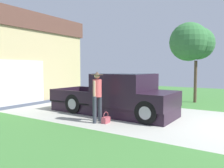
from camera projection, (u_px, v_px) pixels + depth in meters
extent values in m
cube|color=#B2B3A6|center=(115.00, 113.00, 9.37)|extent=(5.20, 9.00, 0.06)
cube|color=#43803A|center=(176.00, 94.00, 16.57)|extent=(12.00, 9.00, 0.06)
cube|color=black|center=(111.00, 108.00, 9.24)|extent=(1.91, 5.32, 0.42)
cube|color=black|center=(125.00, 89.00, 8.82)|extent=(2.01, 2.10, 1.24)
cube|color=#1E2833|center=(125.00, 80.00, 8.80)|extent=(1.77, 1.93, 0.52)
cube|color=black|center=(160.00, 100.00, 8.00)|extent=(1.98, 1.01, 0.59)
cube|color=black|center=(84.00, 100.00, 10.07)|extent=(2.01, 2.30, 0.06)
cube|color=black|center=(97.00, 93.00, 10.84)|extent=(0.10, 2.26, 0.53)
cube|color=black|center=(68.00, 97.00, 9.26)|extent=(0.10, 2.26, 0.53)
cube|color=black|center=(66.00, 93.00, 10.67)|extent=(1.97, 0.10, 0.53)
cube|color=black|center=(153.00, 82.00, 9.30)|extent=(0.10, 0.18, 0.20)
cylinder|color=black|center=(165.00, 105.00, 8.81)|extent=(0.28, 0.80, 0.80)
cylinder|color=#9E9EA3|center=(165.00, 105.00, 8.81)|extent=(0.29, 0.45, 0.44)
cylinder|color=black|center=(147.00, 112.00, 7.40)|extent=(0.28, 0.80, 0.80)
cylinder|color=#9E9EA3|center=(147.00, 112.00, 7.40)|extent=(0.29, 0.45, 0.44)
cylinder|color=black|center=(99.00, 99.00, 10.65)|extent=(0.28, 0.80, 0.80)
cylinder|color=#9E9EA3|center=(99.00, 99.00, 10.65)|extent=(0.29, 0.45, 0.44)
cylinder|color=black|center=(74.00, 104.00, 9.24)|extent=(0.28, 0.80, 0.80)
cylinder|color=#9E9EA3|center=(74.00, 104.00, 9.24)|extent=(0.29, 0.45, 0.44)
cylinder|color=#333842|center=(95.00, 110.00, 7.54)|extent=(0.13, 0.13, 0.92)
cylinder|color=#333842|center=(100.00, 108.00, 7.84)|extent=(0.13, 0.13, 0.92)
cylinder|color=#E55959|center=(97.00, 88.00, 7.64)|extent=(0.30, 0.30, 0.60)
cylinder|color=tan|center=(94.00, 89.00, 7.48)|extent=(0.09, 0.09, 0.59)
cylinder|color=tan|center=(100.00, 88.00, 7.79)|extent=(0.09, 0.09, 0.59)
sphere|color=tan|center=(97.00, 76.00, 7.61)|extent=(0.20, 0.20, 0.20)
cylinder|color=brown|center=(97.00, 75.00, 7.60)|extent=(0.42, 0.42, 0.01)
cone|color=brown|center=(97.00, 73.00, 7.60)|extent=(0.21, 0.21, 0.11)
cube|color=#B24C56|center=(106.00, 120.00, 7.58)|extent=(0.30, 0.18, 0.21)
torus|color=#B24C56|center=(106.00, 116.00, 7.57)|extent=(0.28, 0.02, 0.28)
cube|color=#CCB986|center=(3.00, 66.00, 13.38)|extent=(8.28, 5.03, 3.97)
cube|color=brown|center=(2.00, 25.00, 13.21)|extent=(8.62, 5.23, 0.99)
cube|color=white|center=(19.00, 82.00, 11.46)|extent=(3.12, 0.06, 2.29)
cylinder|color=brown|center=(195.00, 82.00, 12.14)|extent=(0.16, 0.16, 2.29)
sphere|color=#397A3F|center=(198.00, 43.00, 12.06)|extent=(1.75, 1.75, 1.75)
sphere|color=#397A3F|center=(189.00, 42.00, 11.96)|extent=(2.07, 2.07, 2.07)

